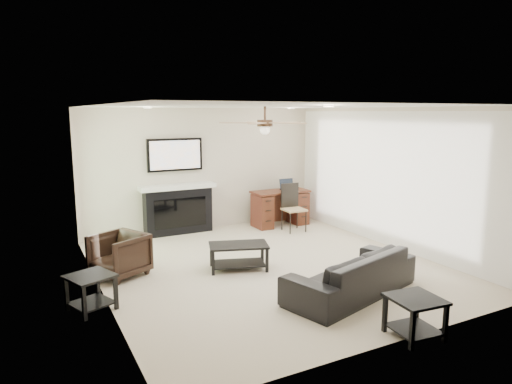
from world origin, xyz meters
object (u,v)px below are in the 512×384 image
(coffee_table, at_px, (239,257))
(fireplace_unit, at_px, (178,187))
(sofa, at_px, (351,273))
(armchair, at_px, (119,255))
(desk, at_px, (280,208))

(coffee_table, relative_size, fireplace_unit, 0.47)
(sofa, height_order, armchair, armchair)
(armchair, bearing_deg, desk, 86.67)
(armchair, xyz_separation_m, desk, (3.70, 1.56, 0.06))
(armchair, xyz_separation_m, fireplace_unit, (1.55, 1.93, 0.63))
(coffee_table, bearing_deg, fireplace_unit, 112.02)
(armchair, height_order, fireplace_unit, fireplace_unit)
(coffee_table, height_order, desk, desk)
(armchair, distance_m, coffee_table, 1.79)
(coffee_table, xyz_separation_m, fireplace_unit, (-0.15, 2.48, 0.75))
(fireplace_unit, bearing_deg, armchair, -128.77)
(sofa, relative_size, coffee_table, 2.25)
(coffee_table, relative_size, desk, 0.74)
(fireplace_unit, relative_size, desk, 1.57)
(sofa, relative_size, fireplace_unit, 1.06)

